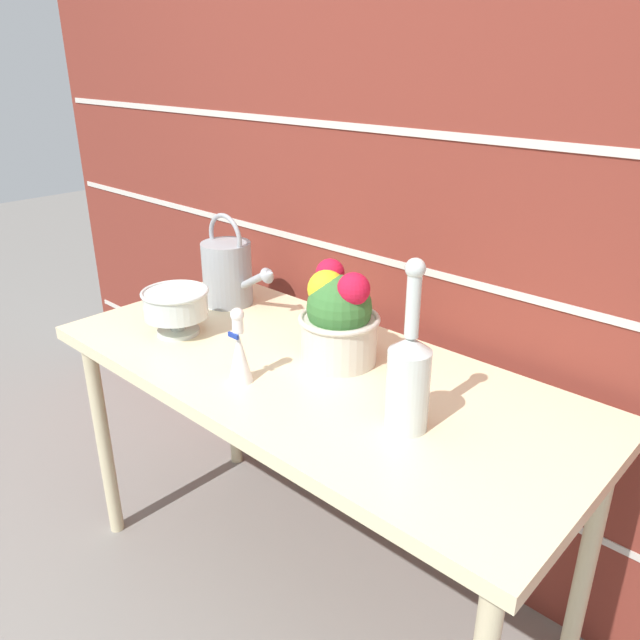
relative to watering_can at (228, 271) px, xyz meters
The scene contains 8 objects.
ground_plane 0.99m from the watering_can, 16.37° to the right, with size 12.00×12.00×0.00m, color gray.
brick_wall 0.62m from the watering_can, 28.58° to the left, with size 3.60×0.08×2.20m.
patio_table 0.54m from the watering_can, 16.37° to the right, with size 1.43×0.64×0.74m.
watering_can is the anchor object (origin of this frame).
crystal_pedestal_bowl 0.26m from the watering_can, 73.49° to the right, with size 0.19×0.19×0.13m.
flower_planter 0.52m from the watering_can, ahead, with size 0.21×0.21×0.26m.
glass_decanter 0.85m from the watering_can, 14.03° to the right, with size 0.09×0.09×0.37m.
figurine_vase 0.52m from the watering_can, 36.74° to the right, with size 0.06×0.06×0.19m.
Camera 1 is at (0.96, -1.01, 1.47)m, focal length 35.00 mm.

